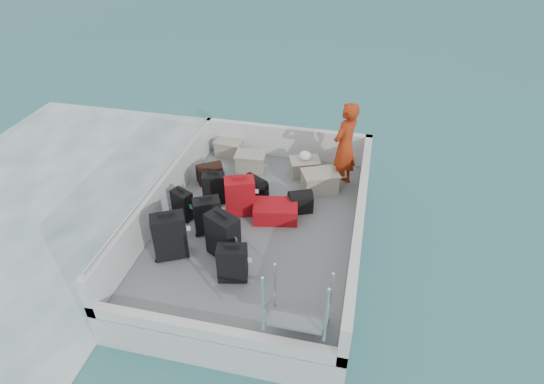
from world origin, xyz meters
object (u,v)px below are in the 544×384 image
at_px(suitcase_6, 232,263).
at_px(suitcase_4, 208,216).
at_px(crate_1, 250,162).
at_px(suitcase_8, 275,211).
at_px(suitcase_0, 170,237).
at_px(suitcase_2, 214,188).
at_px(suitcase_1, 183,205).
at_px(crate_3, 320,182).
at_px(suitcase_3, 223,237).
at_px(suitcase_5, 240,197).
at_px(crate_2, 304,168).
at_px(crate_0, 229,149).
at_px(passenger, 345,146).

bearing_deg(suitcase_6, suitcase_4, 115.27).
xyz_separation_m(suitcase_4, crate_1, (0.18, 2.10, -0.16)).
relative_size(suitcase_8, crate_1, 1.36).
relative_size(suitcase_0, suitcase_2, 1.35).
height_order(suitcase_1, suitcase_8, suitcase_1).
bearing_deg(crate_3, suitcase_1, -148.31).
distance_m(suitcase_0, suitcase_3, 0.83).
bearing_deg(crate_3, crate_1, 163.37).
bearing_deg(suitcase_5, crate_2, 38.76).
xyz_separation_m(suitcase_1, crate_1, (0.74, 1.83, -0.11)).
bearing_deg(crate_3, suitcase_0, -130.91).
height_order(suitcase_2, crate_1, suitcase_2).
relative_size(suitcase_6, suitcase_8, 0.79).
bearing_deg(suitcase_8, suitcase_5, 77.71).
distance_m(crate_0, crate_2, 1.77).
xyz_separation_m(suitcase_0, suitcase_4, (0.36, 0.71, -0.07)).
bearing_deg(suitcase_4, passenger, 15.95).
relative_size(suitcase_0, suitcase_4, 1.21).
height_order(suitcase_4, suitcase_6, suitcase_4).
bearing_deg(suitcase_8, crate_2, -20.66).
relative_size(suitcase_0, suitcase_8, 1.03).
bearing_deg(passenger, suitcase_8, -8.86).
bearing_deg(suitcase_2, suitcase_6, -78.74).
height_order(suitcase_0, suitcase_2, suitcase_0).
bearing_deg(crate_2, crate_3, -52.35).
bearing_deg(suitcase_4, suitcase_2, 74.61).
relative_size(suitcase_6, passenger, 0.35).
relative_size(suitcase_3, suitcase_5, 1.09).
xyz_separation_m(suitcase_3, suitcase_5, (-0.06, 1.14, -0.03)).
height_order(suitcase_3, crate_0, suitcase_3).
bearing_deg(suitcase_2, crate_0, 82.86).
xyz_separation_m(suitcase_6, suitcase_8, (0.30, 1.58, -0.15)).
xyz_separation_m(suitcase_1, suitcase_5, (0.95, 0.36, 0.08)).
xyz_separation_m(suitcase_3, suitcase_4, (-0.44, 0.52, -0.06)).
relative_size(suitcase_4, suitcase_6, 1.07).
height_order(crate_3, passenger, passenger).
xyz_separation_m(suitcase_2, suitcase_6, (0.92, -1.83, 0.01)).
height_order(crate_0, crate_1, crate_1).
relative_size(crate_0, crate_3, 0.84).
relative_size(suitcase_0, suitcase_3, 1.02).
relative_size(suitcase_6, crate_1, 1.08).
distance_m(suitcase_1, crate_0, 2.30).
height_order(suitcase_2, suitcase_6, suitcase_6).
relative_size(suitcase_8, crate_3, 1.21).
distance_m(suitcase_2, passenger, 2.57).
bearing_deg(crate_1, crate_0, 142.60).
distance_m(crate_1, crate_3, 1.57).
xyz_separation_m(suitcase_6, passenger, (1.33, 2.93, 0.56)).
bearing_deg(suitcase_1, passenger, 59.98).
distance_m(suitcase_8, crate_3, 1.22).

